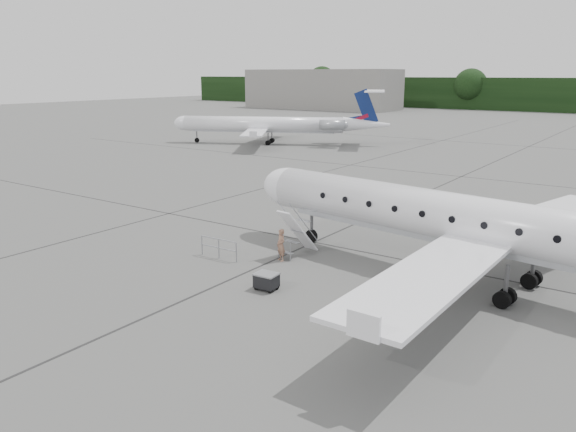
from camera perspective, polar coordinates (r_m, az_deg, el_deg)
The scene contains 8 objects.
ground at distance 21.68m, azimuth 8.29°, elevation -10.17°, with size 320.00×320.00×0.00m, color slate.
terminal_building at distance 150.09m, azimuth 3.44°, elevation 12.74°, with size 40.00×14.00×10.00m, color slate.
main_regional_jet at distance 24.51m, azimuth 20.83°, elevation 1.47°, with size 30.27×21.79×7.76m, color white, non-canonical shape.
airstair at distance 28.12m, azimuth 1.00°, elevation -1.62°, with size 0.85×2.14×2.43m, color white, non-canonical shape.
passenger at distance 27.38m, azimuth -0.72°, elevation -2.97°, with size 0.58×0.38×1.60m, color #956851.
safety_railing at distance 28.02m, azimuth -7.05°, elevation -3.32°, with size 2.20×0.08×1.00m, color gray, non-canonical shape.
baggage_cart at distance 23.93m, azimuth -2.21°, elevation -6.60°, with size 0.91×0.74×0.79m, color black, non-canonical shape.
bg_regional_left at distance 73.81m, azimuth -2.61°, elevation 10.04°, with size 26.76×19.27×7.02m, color white, non-canonical shape.
Camera 1 is at (8.67, -17.76, 8.91)m, focal length 35.00 mm.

